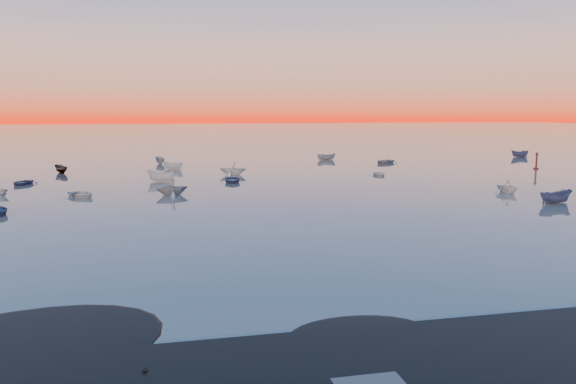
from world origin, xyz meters
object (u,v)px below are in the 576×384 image
object	(u,v)px
boat_near_center	(555,203)
boat_near_left	(82,197)
channel_marker	(536,162)
boat_near_right	(507,193)

from	to	relation	value
boat_near_center	boat_near_left	bearing A→B (deg)	65.66
boat_near_left	channel_marker	distance (m)	69.74
boat_near_left	boat_near_right	size ratio (longest dim) A/B	1.20
boat_near_left	channel_marker	size ratio (longest dim) A/B	1.39
boat_near_left	boat_near_center	xyz separation A→B (m)	(47.78, -15.10, 0.00)
boat_near_right	boat_near_left	bearing A→B (deg)	-19.84
boat_near_right	boat_near_center	bearing A→B (deg)	82.23
boat_near_center	boat_near_right	world-z (taller)	boat_near_center
boat_near_left	boat_near_right	distance (m)	47.92
boat_near_right	channel_marker	bearing A→B (deg)	-143.08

